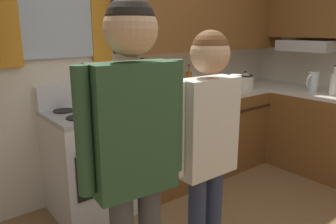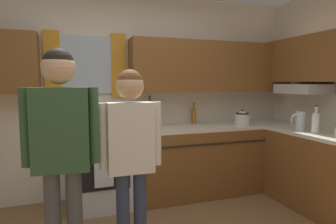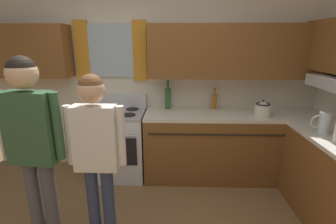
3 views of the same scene
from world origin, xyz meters
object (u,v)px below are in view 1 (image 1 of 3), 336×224
object	(u,v)px
water_pitcher	(313,82)
adult_in_plaid	(207,137)
bottle_oil_amber	(189,81)
bottle_milk_white	(334,84)
adult_left	(134,142)
stove_oven	(93,160)
stovetop_kettle	(245,81)
bottle_wine_green	(142,83)

from	to	relation	value
water_pitcher	adult_in_plaid	xyz separation A→B (m)	(-2.12, -0.54, -0.03)
bottle_oil_amber	water_pitcher	xyz separation A→B (m)	(0.95, -0.92, 0.00)
bottle_milk_white	adult_left	size ratio (longest dim) A/B	0.18
bottle_oil_amber	adult_left	bearing A→B (deg)	-138.34
bottle_milk_white	water_pitcher	size ratio (longest dim) A/B	1.42
stove_oven	adult_in_plaid	distance (m)	1.35
bottle_oil_amber	water_pitcher	world-z (taller)	bottle_oil_amber
stovetop_kettle	adult_left	xyz separation A→B (m)	(-2.22, -1.15, 0.07)
bottle_milk_white	adult_left	distance (m)	2.66
bottle_oil_amber	stove_oven	bearing A→B (deg)	-170.57
water_pitcher	adult_in_plaid	bearing A→B (deg)	-165.79
bottle_milk_white	water_pitcher	distance (m)	0.22
water_pitcher	adult_left	world-z (taller)	adult_left
adult_left	adult_in_plaid	size ratio (longest dim) A/B	1.09
stove_oven	water_pitcher	distance (m)	2.41
stove_oven	adult_in_plaid	size ratio (longest dim) A/B	0.71
stove_oven	adult_left	distance (m)	1.46
water_pitcher	adult_left	distance (m)	2.68
bottle_oil_amber	adult_in_plaid	xyz separation A→B (m)	(-1.18, -1.46, -0.03)
stove_oven	bottle_milk_white	bearing A→B (deg)	-22.26
bottle_milk_white	water_pitcher	xyz separation A→B (m)	(-0.02, 0.22, -0.01)
bottle_wine_green	adult_left	distance (m)	1.80
bottle_milk_white	water_pitcher	bearing A→B (deg)	94.67
bottle_wine_green	bottle_oil_amber	world-z (taller)	bottle_wine_green
stovetop_kettle	water_pitcher	xyz separation A→B (m)	(0.40, -0.58, 0.02)
adult_in_plaid	bottle_milk_white	bearing A→B (deg)	8.56
adult_in_plaid	bottle_wine_green	bearing A→B (deg)	69.35
bottle_milk_white	adult_left	bearing A→B (deg)	-172.40
stovetop_kettle	bottle_oil_amber	bearing A→B (deg)	148.33
adult_in_plaid	bottle_oil_amber	bearing A→B (deg)	51.17
bottle_milk_white	adult_in_plaid	xyz separation A→B (m)	(-2.14, -0.32, -0.04)
bottle_oil_amber	stovetop_kettle	distance (m)	0.65
bottle_oil_amber	adult_left	world-z (taller)	adult_left
bottle_milk_white	stovetop_kettle	xyz separation A→B (m)	(-0.42, 0.80, -0.02)
stovetop_kettle	water_pitcher	size ratio (longest dim) A/B	1.24
bottle_milk_white	bottle_oil_amber	bearing A→B (deg)	130.36
stovetop_kettle	water_pitcher	distance (m)	0.71
bottle_milk_white	adult_in_plaid	world-z (taller)	adult_in_plaid
bottle_wine_green	water_pitcher	distance (m)	1.82
stove_oven	bottle_oil_amber	bearing A→B (deg)	9.43
stovetop_kettle	adult_in_plaid	world-z (taller)	adult_in_plaid
stove_oven	adult_left	world-z (taller)	adult_left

